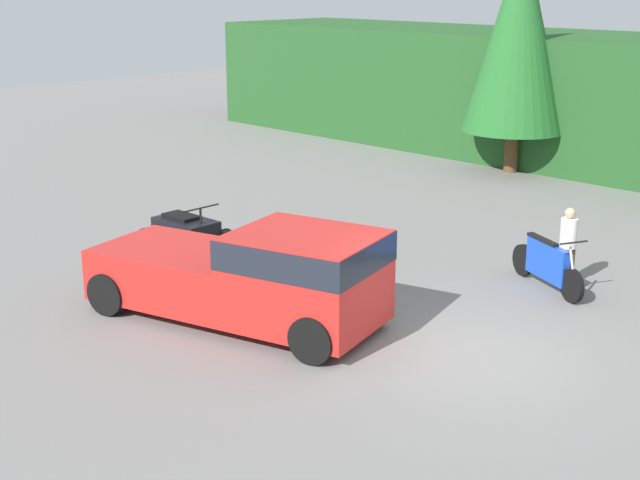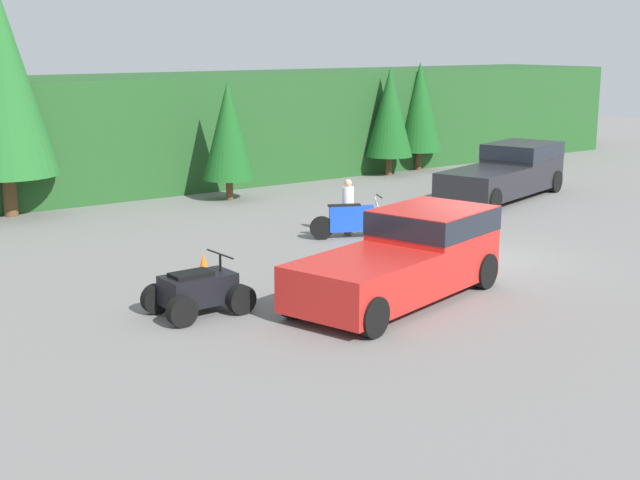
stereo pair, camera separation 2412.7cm
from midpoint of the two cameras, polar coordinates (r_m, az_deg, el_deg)
name	(u,v)px [view 2 (the right image)]	position (r m, az deg, el deg)	size (l,w,h in m)	color
ground_plane	(472,262)	(14.95, -18.02, -10.46)	(80.00, 80.00, 0.00)	slate
hillside_backdrop	(177,129)	(29.72, -28.01, 4.16)	(44.00, 6.00, 4.14)	#235123
tree_left	(1,79)	(26.31, -43.94, 6.05)	(3.21, 3.21, 7.29)	brown
tree_mid_left	(228,131)	(24.94, -27.57, 3.63)	(1.80, 1.80, 4.10)	brown
tree_mid_right	(390,112)	(28.40, -11.34, 6.09)	(1.93, 1.93, 4.38)	brown
tree_right	(419,107)	(29.69, -8.13, 6.70)	(2.00, 2.00, 4.56)	brown
pickup_truck_red	(409,254)	(12.75, -31.11, -11.15)	(5.75, 3.46, 1.82)	red
pickup_truck_second	(509,170)	(23.13, -4.21, 0.80)	(6.32, 3.72, 1.82)	#232328
dirt_bike	(351,221)	(18.20, -24.42, -5.17)	(2.18, 1.15, 1.19)	black
quad_atv	(198,292)	(14.86, -48.40, -12.49)	(2.00, 1.36, 1.19)	black
rider_person	(348,205)	(18.51, -24.23, -3.62)	(0.45, 0.45, 1.62)	brown
traffic_cone	(204,266)	(16.98, -41.57, -9.43)	(0.42, 0.42, 0.55)	black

